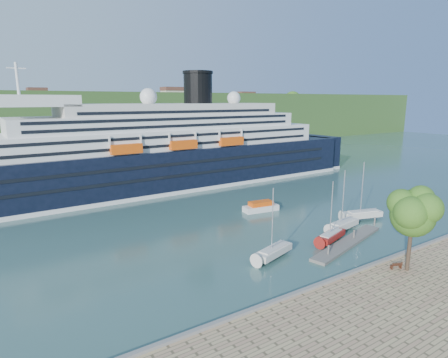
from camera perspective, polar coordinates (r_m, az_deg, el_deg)
ground at (r=51.95m, az=22.49°, el=-12.60°), size 400.00×400.00×0.00m
far_hillside at (r=175.68m, az=-20.11°, el=8.36°), size 400.00×50.00×24.00m
quay_coping at (r=51.40m, az=22.78°, el=-11.50°), size 220.00×0.50×0.30m
cruise_ship at (r=88.95m, az=-11.23°, el=7.28°), size 124.09×20.27×27.80m
park_bench at (r=50.25m, az=24.73°, el=-11.82°), size 1.57×1.06×0.93m
promenade_tree at (r=48.78m, az=26.68°, el=-6.39°), size 6.65×6.65×11.01m
floating_pontoon at (r=58.74m, az=18.34°, el=-9.20°), size 18.48×6.88×0.41m
sailboat_white_near at (r=50.07m, az=7.69°, el=-6.97°), size 7.47×3.97×9.30m
sailboat_red at (r=57.60m, az=16.21°, el=-5.02°), size 7.15×3.80×8.90m
sailboat_white_far at (r=63.08m, az=17.90°, el=-3.36°), size 7.62×3.24×9.54m
tender_launch at (r=71.82m, az=5.63°, el=-4.14°), size 7.20×3.32×1.92m
sailboat_extra at (r=69.76m, az=20.63°, el=-1.95°), size 7.96×4.24×9.91m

